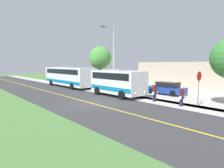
{
  "coord_description": "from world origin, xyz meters",
  "views": [
    {
      "loc": [
        9.58,
        13.85,
        3.46
      ],
      "look_at": [
        -3.5,
        -1.42,
        1.4
      ],
      "focal_mm": 30.84,
      "sensor_mm": 36.0,
      "label": 1
    }
  ],
  "objects": [
    {
      "name": "transit_bus_rear",
      "position": [
        -4.49,
        -13.11,
        1.69
      ],
      "size": [
        2.63,
        11.4,
        3.07
      ],
      "color": "white",
      "rests_on": "ground"
    },
    {
      "name": "road_surface",
      "position": [
        0.0,
        0.0,
        0.0
      ],
      "size": [
        8.0,
        100.0,
        0.01
      ],
      "primitive_type": "cube",
      "color": "#333335",
      "rests_on": "ground"
    },
    {
      "name": "sidewalk",
      "position": [
        -5.2,
        0.0,
        0.0
      ],
      "size": [
        2.4,
        100.0,
        0.01
      ],
      "primitive_type": "cube",
      "color": "#B2ADA3",
      "rests_on": "ground"
    },
    {
      "name": "ground_plane",
      "position": [
        0.0,
        0.0,
        0.0
      ],
      "size": [
        120.0,
        120.0,
        0.0
      ],
      "primitive_type": "plane",
      "color": "#477238"
    },
    {
      "name": "street_light_pole",
      "position": [
        -4.87,
        -2.83,
        4.28
      ],
      "size": [
        1.97,
        0.24,
        7.75
      ],
      "color": "#9E9EA3",
      "rests_on": "ground"
    },
    {
      "name": "parked_car_near",
      "position": [
        -9.55,
        1.18,
        0.69
      ],
      "size": [
        2.22,
        4.5,
        1.45
      ],
      "color": "navy",
      "rests_on": "ground"
    },
    {
      "name": "shuttle_bus_front",
      "position": [
        -4.55,
        -1.72,
        1.59
      ],
      "size": [
        2.74,
        6.71,
        2.89
      ],
      "color": "white",
      "rests_on": "ground"
    },
    {
      "name": "commercial_building",
      "position": [
        -21.4,
        -0.04,
        1.91
      ],
      "size": [
        10.0,
        18.47,
        3.82
      ],
      "primitive_type": "cube",
      "color": "#B7A893",
      "rests_on": "ground"
    },
    {
      "name": "road_centre_line",
      "position": [
        0.0,
        0.0,
        0.01
      ],
      "size": [
        0.16,
        100.0,
        0.0
      ],
      "primitive_type": "cube",
      "color": "gold",
      "rests_on": "ground"
    },
    {
      "name": "parking_lot_surface",
      "position": [
        -12.4,
        3.0,
        0.0
      ],
      "size": [
        14.0,
        36.0,
        0.01
      ],
      "primitive_type": "cube",
      "color": "#B2ADA3",
      "rests_on": "ground"
    },
    {
      "name": "stop_sign",
      "position": [
        -6.1,
        6.55,
        1.96
      ],
      "size": [
        0.76,
        0.07,
        2.88
      ],
      "color": "slate",
      "rests_on": "ground"
    },
    {
      "name": "pedestrian_with_bags",
      "position": [
        -5.0,
        5.67,
        0.88
      ],
      "size": [
        0.72,
        0.34,
        1.65
      ],
      "color": "#1E2347",
      "rests_on": "ground"
    },
    {
      "name": "tree_curbside",
      "position": [
        -7.4,
        -8.63,
        4.39
      ],
      "size": [
        3.25,
        3.25,
        6.05
      ],
      "color": "brown",
      "rests_on": "ground"
    },
    {
      "name": "pedestrian_waiting",
      "position": [
        -4.97,
        2.97,
        0.94
      ],
      "size": [
        0.72,
        0.34,
        1.75
      ],
      "color": "#1E2347",
      "rests_on": "ground"
    }
  ]
}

